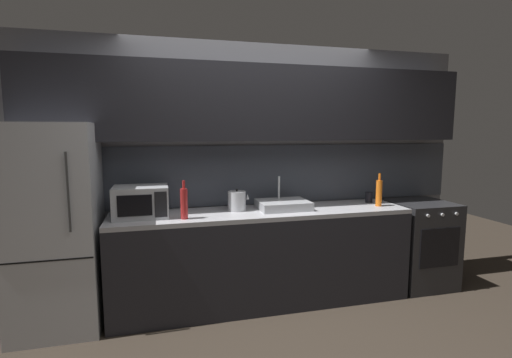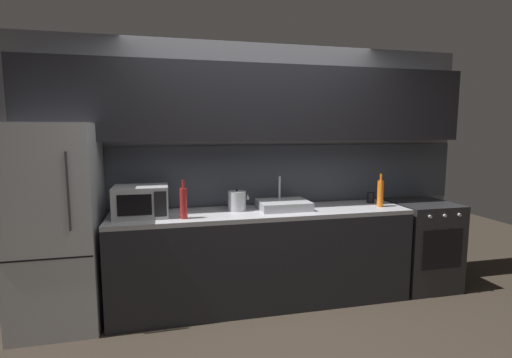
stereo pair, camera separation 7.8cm
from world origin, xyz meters
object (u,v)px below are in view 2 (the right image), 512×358
(oven_range, at_px, (422,244))
(wine_bottle_orange, at_px, (380,193))
(kettle, at_px, (237,201))
(refrigerator, at_px, (57,226))
(wine_bottle_red, at_px, (184,203))
(microwave, at_px, (141,201))
(mug_dark, at_px, (371,198))

(oven_range, relative_size, wine_bottle_orange, 2.75)
(kettle, distance_m, wine_bottle_orange, 1.42)
(refrigerator, relative_size, wine_bottle_red, 5.18)
(refrigerator, height_order, oven_range, refrigerator)
(microwave, distance_m, kettle, 0.86)
(kettle, distance_m, mug_dark, 1.42)
(refrigerator, relative_size, wine_bottle_orange, 5.21)
(wine_bottle_orange, bearing_deg, oven_range, 7.76)
(oven_range, height_order, microwave, microwave)
(refrigerator, bearing_deg, mug_dark, 2.26)
(microwave, bearing_deg, wine_bottle_orange, -2.43)
(mug_dark, bearing_deg, wine_bottle_orange, -92.52)
(refrigerator, relative_size, microwave, 3.71)
(refrigerator, bearing_deg, oven_range, -0.02)
(kettle, distance_m, wine_bottle_red, 0.55)
(refrigerator, xyz_separation_m, oven_range, (3.51, -0.00, -0.40))
(kettle, xyz_separation_m, mug_dark, (1.42, 0.05, -0.04))
(refrigerator, height_order, wine_bottle_orange, refrigerator)
(oven_range, distance_m, kettle, 2.04)
(wine_bottle_red, height_order, wine_bottle_orange, wine_bottle_red)
(oven_range, distance_m, wine_bottle_orange, 0.81)
(wine_bottle_red, bearing_deg, kettle, 23.80)
(oven_range, relative_size, mug_dark, 8.26)
(kettle, bearing_deg, wine_bottle_red, -156.20)
(wine_bottle_red, relative_size, wine_bottle_orange, 1.01)
(mug_dark, bearing_deg, wine_bottle_red, -172.08)
(refrigerator, height_order, wine_bottle_red, refrigerator)
(oven_range, bearing_deg, wine_bottle_orange, -172.24)
(microwave, height_order, wine_bottle_red, wine_bottle_red)
(refrigerator, bearing_deg, wine_bottle_orange, -1.51)
(wine_bottle_orange, bearing_deg, wine_bottle_red, -177.84)
(kettle, xyz_separation_m, wine_bottle_orange, (1.41, -0.15, 0.04))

